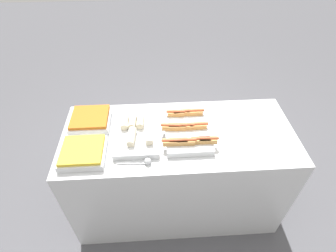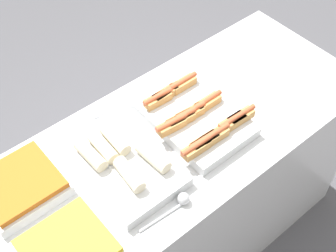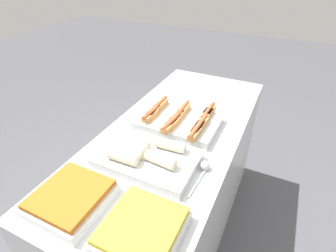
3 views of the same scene
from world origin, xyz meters
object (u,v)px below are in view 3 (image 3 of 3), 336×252
at_px(tray_side_back, 71,198).
at_px(serving_spoon_far, 110,139).
at_px(tray_hotdogs, 179,120).
at_px(serving_spoon_near, 204,168).
at_px(tray_wraps, 147,157).
at_px(tray_side_front, 142,230).

xyz_separation_m(tray_side_back, serving_spoon_far, (0.41, 0.11, -0.02)).
distance_m(tray_hotdogs, tray_side_back, 0.73).
height_order(tray_side_back, serving_spoon_near, tray_side_back).
bearing_deg(tray_side_back, serving_spoon_far, 15.29).
distance_m(tray_wraps, tray_side_back, 0.38).
xyz_separation_m(tray_wraps, tray_side_front, (-0.35, -0.18, -0.00)).
bearing_deg(serving_spoon_near, tray_side_front, 167.49).
distance_m(tray_side_front, tray_side_back, 0.33).
distance_m(tray_hotdogs, serving_spoon_near, 0.40).
relative_size(tray_hotdogs, serving_spoon_far, 2.20).
xyz_separation_m(tray_hotdogs, serving_spoon_near, (-0.30, -0.26, -0.02)).
relative_size(tray_side_back, serving_spoon_far, 1.39).
relative_size(tray_hotdogs, tray_side_back, 1.58).
bearing_deg(tray_wraps, tray_side_back, 156.69).
height_order(tray_hotdogs, tray_side_front, tray_hotdogs).
height_order(tray_wraps, serving_spoon_far, tray_wraps).
height_order(tray_side_front, serving_spoon_near, tray_side_front).
bearing_deg(serving_spoon_far, serving_spoon_near, -89.50).
relative_size(serving_spoon_near, serving_spoon_far, 1.06).
bearing_deg(tray_side_back, tray_hotdogs, -12.77).
bearing_deg(serving_spoon_near, tray_hotdogs, 40.74).
distance_m(tray_hotdogs, tray_side_front, 0.73).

